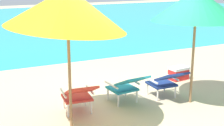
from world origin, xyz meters
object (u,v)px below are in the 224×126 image
object	(u,v)px
lounge_chair_left	(79,94)
lounge_chair_center	(127,85)
lounge_chair_right	(166,81)
cooler_box	(179,73)
beach_umbrella_left	(67,8)
beach_umbrella_right	(196,5)

from	to	relation	value
lounge_chair_left	lounge_chair_center	distance (m)	1.05
lounge_chair_right	cooler_box	bearing A→B (deg)	41.74
beach_umbrella_left	lounge_chair_right	bearing A→B (deg)	8.96
lounge_chair_center	cooler_box	size ratio (longest dim) A/B	1.82
lounge_chair_left	beach_umbrella_left	xyz separation A→B (m)	(-0.30, -0.40, 1.62)
lounge_chair_center	beach_umbrella_right	bearing A→B (deg)	-22.21
lounge_chair_right	beach_umbrella_left	world-z (taller)	beach_umbrella_left
lounge_chair_center	beach_umbrella_left	bearing A→B (deg)	-160.95
lounge_chair_left	lounge_chair_right	bearing A→B (deg)	-1.54
beach_umbrella_right	cooler_box	bearing A→B (deg)	61.27
beach_umbrella_left	beach_umbrella_right	bearing A→B (deg)	-0.67
beach_umbrella_left	cooler_box	world-z (taller)	beach_umbrella_left
beach_umbrella_right	beach_umbrella_left	bearing A→B (deg)	179.33
lounge_chair_left	cooler_box	world-z (taller)	lounge_chair_left
lounge_chair_left	beach_umbrella_left	size ratio (longest dim) A/B	0.36
lounge_chair_right	beach_umbrella_right	world-z (taller)	beach_umbrella_right
lounge_chair_left	lounge_chair_center	world-z (taller)	same
beach_umbrella_left	cooler_box	bearing A→B (deg)	21.70
lounge_chair_left	lounge_chair_center	size ratio (longest dim) A/B	1.02
lounge_chair_left	beach_umbrella_right	xyz separation A→B (m)	(2.26, -0.43, 1.58)
beach_umbrella_left	cooler_box	distance (m)	4.01
lounge_chair_left	cooler_box	size ratio (longest dim) A/B	1.86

